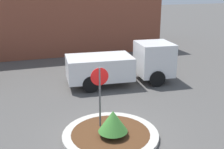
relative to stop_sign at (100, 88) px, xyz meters
The scene contains 6 objects.
ground_plane 1.84m from the stop_sign, 72.00° to the right, with size 120.00×120.00×0.00m, color #514F4C.
traffic_island 1.77m from the stop_sign, 72.00° to the right, with size 3.51×3.51×0.16m.
stop_sign is the anchor object (origin of this frame).
island_shrub 1.31m from the stop_sign, 74.81° to the right, with size 1.05×1.05×0.98m.
utility_truck 5.46m from the stop_sign, 60.14° to the left, with size 5.99×2.56×2.22m.
storefront_building 14.70m from the stop_sign, 86.61° to the left, with size 15.40×6.07×6.23m.
Camera 1 is at (-2.81, -8.62, 5.34)m, focal length 45.00 mm.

